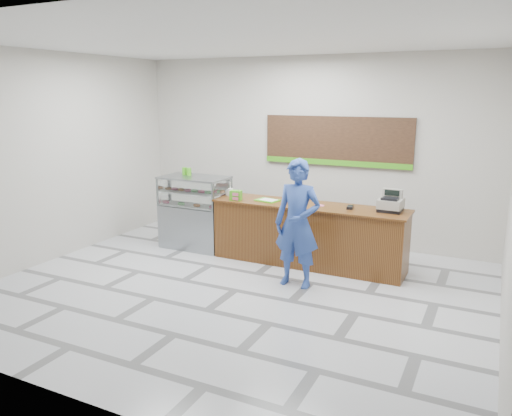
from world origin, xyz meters
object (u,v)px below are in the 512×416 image
at_px(display_case, 195,212).
at_px(cash_register, 391,203).
at_px(sales_counter, 308,235).
at_px(serving_tray, 267,200).
at_px(customer, 297,224).

relative_size(display_case, cash_register, 3.44).
bearing_deg(cash_register, sales_counter, -172.49).
relative_size(sales_counter, serving_tray, 7.75).
xyz_separation_m(sales_counter, display_case, (-2.22, 0.00, 0.16)).
height_order(serving_tray, customer, customer).
height_order(sales_counter, display_case, display_case).
height_order(sales_counter, customer, customer).
height_order(sales_counter, cash_register, cash_register).
relative_size(sales_counter, display_case, 2.45).
bearing_deg(sales_counter, serving_tray, -177.25).
xyz_separation_m(display_case, serving_tray, (1.49, -0.04, 0.36)).
distance_m(sales_counter, customer, 1.05).
bearing_deg(display_case, sales_counter, -0.00).
bearing_deg(display_case, cash_register, 1.76).
distance_m(cash_register, serving_tray, 2.04).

